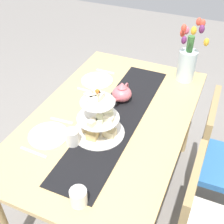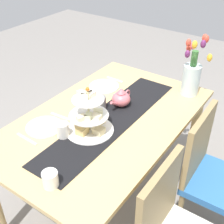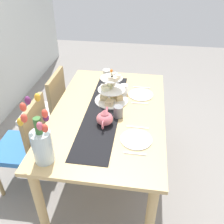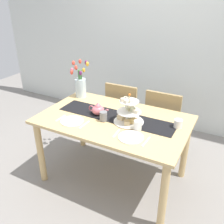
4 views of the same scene
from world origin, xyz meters
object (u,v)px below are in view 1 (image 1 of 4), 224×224
knife_right (34,152)px  fork_left (105,71)px  tulip_vase (188,60)px  mug_grey (102,100)px  cream_jug (79,197)px  knife_left (88,91)px  dining_table (111,130)px  chair_left (220,157)px  fork_right (62,121)px  teapot (122,93)px  tiered_cake_stand (99,120)px  dinner_plate_right (48,135)px  dinner_plate_left (97,81)px  mug_white_text (72,137)px

knife_right → fork_left: bearing=180.0°
tulip_vase → mug_grey: (0.55, -0.41, -0.11)m
knife_right → cream_jug: bearing=64.8°
cream_jug → knife_left: 0.90m
dining_table → chair_left: size_ratio=1.67×
fork_right → mug_grey: bearing=144.3°
teapot → tulip_vase: tulip_vase is taller
tulip_vase → knife_left: bearing=-53.3°
tiered_cake_stand → teapot: 0.35m
knife_left → dinner_plate_right: dinner_plate_right is taller
chair_left → dinner_plate_left: (-0.13, -0.95, 0.28)m
knife_right → mug_white_text: (-0.15, 0.16, 0.04)m
tulip_vase → knife_right: bearing=-28.4°
dinner_plate_left → dinner_plate_right: bearing=0.0°
mug_grey → fork_left: bearing=-158.3°
dinner_plate_left → knife_left: 0.15m
tulip_vase → knife_left: (0.43, -0.58, -0.15)m
teapot → fork_right: teapot is taller
tiered_cake_stand → mug_grey: 0.26m
tulip_vase → mug_white_text: bearing=-24.3°
knife_right → fork_right: bearing=180.0°
teapot → mug_white_text: (0.49, -0.10, -0.01)m
cream_jug → mug_white_text: (-0.32, -0.22, 0.01)m
cream_jug → knife_left: (-0.82, -0.38, -0.04)m
dining_table → cream_jug: size_ratio=17.87×
chair_left → tiered_cake_stand: bearing=-61.8°
chair_left → fork_right: (0.37, -0.95, 0.27)m
cream_jug → knife_right: cream_jug is taller
tulip_vase → dinner_plate_right: (0.93, -0.58, -0.15)m
dining_table → fork_left: (-0.48, -0.26, 0.12)m
tiered_cake_stand → dinner_plate_right: 0.31m
knife_left → knife_right: same height
dining_table → knife_right: bearing=-29.5°
dinner_plate_right → knife_left: bearing=180.0°
fork_left → knife_left: bearing=0.0°
teapot → dinner_plate_right: size_ratio=1.04×
fork_left → dinner_plate_right: (0.79, 0.00, 0.00)m
dinner_plate_left → dinner_plate_right: 0.64m
teapot → knife_right: size_ratio=1.40×
fork_left → mug_white_text: mug_white_text is taller
teapot → dinner_plate_left: size_ratio=1.04×
fork_left → dinner_plate_right: dinner_plate_right is taller
tulip_vase → mug_grey: bearing=-36.8°
dining_table → knife_right: knife_right is taller
tiered_cake_stand → fork_left: tiered_cake_stand is taller
tulip_vase → fork_left: size_ratio=3.01×
knife_left → fork_right: (0.35, 0.00, 0.00)m
knife_right → mug_grey: bearing=162.4°
tiered_cake_stand → dinner_plate_right: (0.14, -0.26, -0.09)m
fork_left → knife_right: bearing=0.0°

